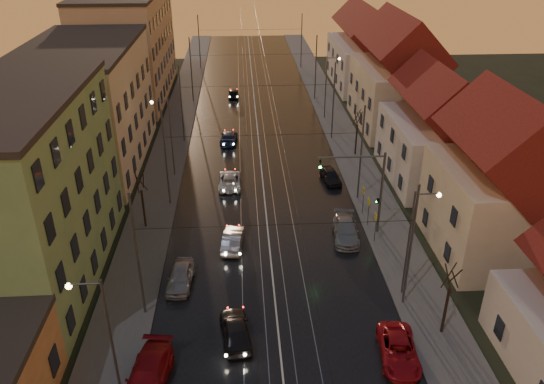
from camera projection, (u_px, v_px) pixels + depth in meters
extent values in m
cube|color=black|center=(258.00, 137.00, 62.77)|extent=(16.00, 120.00, 0.04)
cube|color=#4C4C4C|center=(173.00, 138.00, 62.20)|extent=(4.00, 120.00, 0.15)
cube|color=#4C4C4C|center=(342.00, 135.00, 63.29)|extent=(4.00, 120.00, 0.15)
cube|color=gray|center=(240.00, 137.00, 62.64)|extent=(0.06, 120.00, 0.03)
cube|color=gray|center=(252.00, 137.00, 62.71)|extent=(0.06, 120.00, 0.03)
cube|color=gray|center=(265.00, 136.00, 62.80)|extent=(0.06, 120.00, 0.03)
cube|color=gray|center=(277.00, 136.00, 62.87)|extent=(0.06, 120.00, 0.03)
cube|color=#63905C|center=(13.00, 195.00, 35.81)|extent=(10.00, 18.00, 13.00)
cube|color=beige|center=(88.00, 107.00, 53.75)|extent=(10.00, 20.00, 12.00)
cube|color=tan|center=(129.00, 46.00, 74.53)|extent=(10.00, 24.00, 14.00)
cube|color=beige|center=(495.00, 211.00, 39.96)|extent=(8.50, 10.00, 7.00)
pyramid|color=#5D1615|center=(510.00, 144.00, 37.46)|extent=(8.67, 10.20, 3.80)
cube|color=silver|center=(436.00, 150.00, 51.69)|extent=(9.00, 12.00, 6.00)
pyramid|color=#5D1615|center=(443.00, 104.00, 49.57)|extent=(9.18, 12.24, 3.20)
cube|color=beige|center=(396.00, 96.00, 64.63)|extent=(9.00, 14.00, 7.50)
pyramid|color=#5D1615|center=(401.00, 48.00, 61.97)|extent=(9.18, 14.28, 4.00)
cube|color=silver|center=(364.00, 64.00, 80.79)|extent=(9.00, 16.00, 6.50)
pyramid|color=#5D1615|center=(367.00, 30.00, 78.48)|extent=(9.18, 16.32, 3.50)
cylinder|color=#595B60|center=(138.00, 257.00, 32.79)|extent=(0.16, 0.16, 9.00)
cylinder|color=#595B60|center=(411.00, 247.00, 33.73)|extent=(0.16, 0.16, 9.00)
cylinder|color=#595B60|center=(166.00, 159.00, 46.07)|extent=(0.16, 0.16, 9.00)
cylinder|color=#595B60|center=(361.00, 154.00, 47.00)|extent=(0.16, 0.16, 9.00)
cylinder|color=#595B60|center=(181.00, 105.00, 59.35)|extent=(0.16, 0.16, 9.00)
cylinder|color=#595B60|center=(333.00, 102.00, 60.28)|extent=(0.16, 0.16, 9.00)
cylinder|color=#595B60|center=(191.00, 70.00, 72.63)|extent=(0.16, 0.16, 9.00)
cylinder|color=#595B60|center=(316.00, 68.00, 73.56)|extent=(0.16, 0.16, 9.00)
cylinder|color=#595B60|center=(199.00, 43.00, 88.56)|extent=(0.16, 0.16, 9.00)
cylinder|color=#595B60|center=(301.00, 41.00, 89.50)|extent=(0.16, 0.16, 9.00)
cylinder|color=#595B60|center=(112.00, 344.00, 26.82)|extent=(0.14, 0.14, 8.00)
cylinder|color=#595B60|center=(84.00, 284.00, 25.02)|extent=(1.60, 0.10, 0.10)
sphere|color=#FFD88C|center=(69.00, 286.00, 25.03)|extent=(0.32, 0.32, 0.32)
cylinder|color=#595B60|center=(408.00, 245.00, 34.85)|extent=(0.14, 0.14, 8.00)
cylinder|color=#595B60|center=(428.00, 194.00, 33.14)|extent=(1.60, 0.10, 0.10)
sphere|color=#FFD88C|center=(439.00, 195.00, 33.23)|extent=(0.32, 0.32, 0.32)
cylinder|color=#595B60|center=(171.00, 139.00, 51.60)|extent=(0.14, 0.14, 8.00)
cylinder|color=#595B60|center=(159.00, 101.00, 49.80)|extent=(1.60, 0.10, 0.10)
sphere|color=#FFD88C|center=(152.00, 102.00, 49.81)|extent=(0.32, 0.32, 0.32)
cylinder|color=#595B60|center=(326.00, 88.00, 66.72)|extent=(0.14, 0.14, 8.00)
cylinder|color=#595B60|center=(334.00, 58.00, 65.01)|extent=(1.60, 0.10, 0.10)
sphere|color=#FFD88C|center=(339.00, 59.00, 65.09)|extent=(0.32, 0.32, 0.32)
cylinder|color=#595B60|center=(381.00, 194.00, 42.13)|extent=(0.20, 0.20, 7.20)
cylinder|color=#595B60|center=(352.00, 157.00, 40.47)|extent=(5.20, 0.14, 0.14)
imported|color=black|center=(320.00, 165.00, 40.61)|extent=(0.15, 0.18, 0.90)
sphere|color=#19FF3F|center=(320.00, 167.00, 40.58)|extent=(0.20, 0.20, 0.20)
cylinder|color=black|center=(144.00, 209.00, 43.72)|extent=(0.18, 0.18, 3.50)
cylinder|color=black|center=(143.00, 181.00, 42.63)|extent=(0.37, 0.92, 1.61)
cylinder|color=black|center=(140.00, 180.00, 42.74)|extent=(0.91, 0.40, 1.61)
cylinder|color=black|center=(137.00, 182.00, 42.45)|extent=(0.37, 0.92, 1.61)
cylinder|color=black|center=(141.00, 183.00, 42.35)|extent=(0.84, 0.54, 1.62)
cylinder|color=black|center=(445.00, 311.00, 32.43)|extent=(0.18, 0.18, 3.50)
cylinder|color=black|center=(455.00, 276.00, 31.34)|extent=(0.37, 0.92, 1.61)
cylinder|color=black|center=(449.00, 275.00, 31.45)|extent=(0.91, 0.40, 1.61)
cylinder|color=black|center=(448.00, 278.00, 31.16)|extent=(0.37, 0.92, 1.61)
cylinder|color=black|center=(455.00, 280.00, 31.07)|extent=(0.84, 0.54, 1.62)
cylinder|color=black|center=(356.00, 140.00, 57.23)|extent=(0.18, 0.18, 3.50)
cylinder|color=black|center=(360.00, 117.00, 56.14)|extent=(0.37, 0.92, 1.61)
cylinder|color=black|center=(357.00, 117.00, 56.25)|extent=(0.91, 0.40, 1.61)
cylinder|color=black|center=(356.00, 118.00, 55.96)|extent=(0.37, 0.92, 1.61)
cylinder|color=black|center=(359.00, 118.00, 55.86)|extent=(0.84, 0.54, 1.62)
imported|color=black|center=(235.00, 330.00, 32.45)|extent=(2.23, 4.43, 1.45)
imported|color=gray|center=(233.00, 239.00, 41.61)|extent=(1.91, 4.30, 1.37)
imported|color=#B9B9B9|center=(230.00, 180.00, 51.10)|extent=(2.14, 4.61, 1.28)
imported|color=#172647|center=(229.00, 137.00, 60.92)|extent=(2.16, 4.54, 1.28)
imported|color=black|center=(234.00, 94.00, 76.14)|extent=(1.47, 3.61, 1.23)
imported|color=maroon|center=(147.00, 377.00, 29.10)|extent=(2.77, 5.41, 1.50)
imported|color=#94959A|center=(180.00, 276.00, 37.31)|extent=(1.93, 4.20, 1.40)
imported|color=#AB111B|center=(399.00, 350.00, 31.06)|extent=(2.58, 4.77, 1.27)
imported|color=gray|center=(346.00, 230.00, 42.79)|extent=(2.43, 4.96, 1.39)
imported|color=black|center=(331.00, 176.00, 51.87)|extent=(1.96, 3.94, 1.29)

